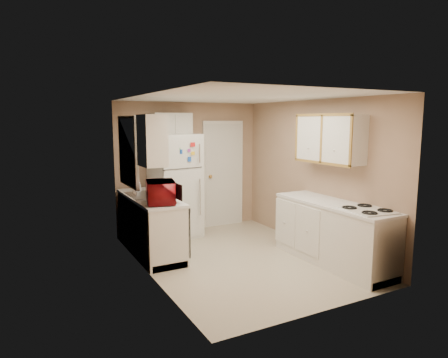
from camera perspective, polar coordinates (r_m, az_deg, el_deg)
name	(u,v)px	position (r m, az deg, el deg)	size (l,w,h in m)	color
floor	(239,258)	(6.17, 2.21, -11.24)	(3.80, 3.80, 0.00)	beige
ceiling	(240,97)	(5.82, 2.35, 11.61)	(3.80, 3.80, 0.00)	white
wall_left	(148,187)	(5.32, -10.87, -1.20)	(3.80, 3.80, 0.00)	tan
wall_right	(314,174)	(6.68, 12.72, 0.69)	(3.80, 3.80, 0.00)	tan
wall_back	(189,167)	(7.57, -4.97, 1.75)	(2.80, 2.80, 0.00)	tan
wall_front	(330,204)	(4.37, 14.93, -3.43)	(2.80, 2.80, 0.00)	tan
left_counter	(150,225)	(6.41, -10.49, -6.42)	(0.60, 1.80, 0.90)	silver
dishwasher	(182,229)	(5.94, -6.06, -7.10)	(0.03, 0.58, 0.72)	black
sink	(147,197)	(6.46, -10.99, -2.58)	(0.54, 0.74, 0.16)	gray
microwave	(161,193)	(5.75, -9.01, -1.95)	(0.32, 0.57, 0.38)	maroon
soap_bottle	(138,185)	(6.81, -12.15, -0.85)	(0.08, 0.08, 0.17)	white
window_blinds	(129,151)	(6.29, -13.45, 3.86)	(0.10, 0.98, 1.08)	silver
upper_cabinet_left	(152,141)	(5.51, -10.23, 5.43)	(0.30, 0.45, 0.70)	silver
refrigerator	(175,186)	(7.15, -7.00, -0.96)	(0.76, 0.73, 1.84)	silver
cabinet_over_fridge	(171,124)	(7.23, -7.53, 7.75)	(0.70, 0.30, 0.40)	silver
interior_door	(223,174)	(7.85, -0.13, 0.70)	(0.86, 0.06, 2.08)	silver
right_counter	(333,233)	(6.05, 15.26, -7.45)	(0.60, 2.00, 0.90)	silver
stove	(365,248)	(5.70, 19.48, -9.25)	(0.52, 0.65, 0.79)	silver
upper_cabinet_right	(330,139)	(6.16, 14.86, 5.58)	(0.30, 1.20, 0.70)	silver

